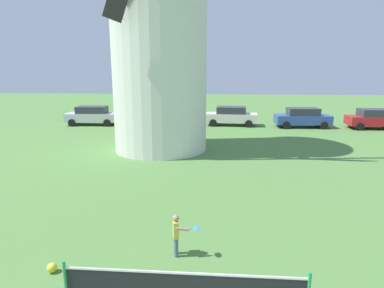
{
  "coord_description": "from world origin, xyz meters",
  "views": [
    {
      "loc": [
        0.12,
        -3.19,
        4.55
      ],
      "look_at": [
        -0.43,
        4.05,
        2.91
      ],
      "focal_mm": 30.82,
      "sensor_mm": 36.0,
      "label": 1
    }
  ],
  "objects_px": {
    "tennis_net": "(184,287)",
    "parked_car_silver": "(92,115)",
    "parked_car_red": "(374,119)",
    "windmill": "(158,9)",
    "stray_ball": "(52,268)",
    "parked_car_mustard": "(159,116)",
    "parked_car_blue": "(303,117)",
    "parked_car_cream": "(231,116)",
    "player_far": "(177,233)"
  },
  "relations": [
    {
      "from": "parked_car_blue",
      "to": "parked_car_red",
      "type": "bearing_deg",
      "value": -2.89
    },
    {
      "from": "parked_car_blue",
      "to": "parked_car_silver",
      "type": "bearing_deg",
      "value": -179.63
    },
    {
      "from": "tennis_net",
      "to": "stray_ball",
      "type": "height_order",
      "value": "tennis_net"
    },
    {
      "from": "parked_car_mustard",
      "to": "parked_car_red",
      "type": "bearing_deg",
      "value": -0.02
    },
    {
      "from": "tennis_net",
      "to": "parked_car_cream",
      "type": "xyz_separation_m",
      "value": [
        1.72,
        22.16,
        0.13
      ]
    },
    {
      "from": "parked_car_cream",
      "to": "parked_car_red",
      "type": "xyz_separation_m",
      "value": [
        11.07,
        -0.81,
        -0.0
      ]
    },
    {
      "from": "parked_car_silver",
      "to": "parked_car_blue",
      "type": "bearing_deg",
      "value": 0.37
    },
    {
      "from": "parked_car_cream",
      "to": "parked_car_blue",
      "type": "height_order",
      "value": "same"
    },
    {
      "from": "windmill",
      "to": "parked_car_blue",
      "type": "distance_m",
      "value": 14.77
    },
    {
      "from": "tennis_net",
      "to": "parked_car_silver",
      "type": "xyz_separation_m",
      "value": [
        -9.91,
        21.52,
        0.13
      ]
    },
    {
      "from": "tennis_net",
      "to": "parked_car_mustard",
      "type": "bearing_deg",
      "value": 101.19
    },
    {
      "from": "stray_ball",
      "to": "parked_car_silver",
      "type": "height_order",
      "value": "parked_car_silver"
    },
    {
      "from": "windmill",
      "to": "stray_ball",
      "type": "xyz_separation_m",
      "value": [
        -0.48,
        -12.11,
        -7.59
      ]
    },
    {
      "from": "windmill",
      "to": "tennis_net",
      "type": "distance_m",
      "value": 15.31
    },
    {
      "from": "tennis_net",
      "to": "parked_car_silver",
      "type": "bearing_deg",
      "value": 114.73
    },
    {
      "from": "windmill",
      "to": "parked_car_mustard",
      "type": "height_order",
      "value": "windmill"
    },
    {
      "from": "tennis_net",
      "to": "parked_car_blue",
      "type": "relative_size",
      "value": 1.03
    },
    {
      "from": "parked_car_silver",
      "to": "parked_car_cream",
      "type": "bearing_deg",
      "value": 3.19
    },
    {
      "from": "parked_car_blue",
      "to": "player_far",
      "type": "bearing_deg",
      "value": -111.79
    },
    {
      "from": "parked_car_blue",
      "to": "parked_car_cream",
      "type": "bearing_deg",
      "value": 174.6
    },
    {
      "from": "windmill",
      "to": "parked_car_mustard",
      "type": "xyz_separation_m",
      "value": [
        -1.54,
        8.03,
        -6.89
      ]
    },
    {
      "from": "stray_ball",
      "to": "parked_car_silver",
      "type": "relative_size",
      "value": 0.05
    },
    {
      "from": "parked_car_silver",
      "to": "parked_car_mustard",
      "type": "distance_m",
      "value": 5.68
    },
    {
      "from": "windmill",
      "to": "parked_car_silver",
      "type": "relative_size",
      "value": 3.6
    },
    {
      "from": "tennis_net",
      "to": "player_far",
      "type": "height_order",
      "value": "tennis_net"
    },
    {
      "from": "parked_car_silver",
      "to": "tennis_net",
      "type": "bearing_deg",
      "value": -65.27
    },
    {
      "from": "parked_car_mustard",
      "to": "parked_car_red",
      "type": "xyz_separation_m",
      "value": [
        17.02,
        -0.01,
        -0.0
      ]
    },
    {
      "from": "windmill",
      "to": "parked_car_silver",
      "type": "xyz_separation_m",
      "value": [
        -7.22,
        8.18,
        -6.89
      ]
    },
    {
      "from": "player_far",
      "to": "parked_car_silver",
      "type": "xyz_separation_m",
      "value": [
        -9.52,
        19.35,
        0.2
      ]
    },
    {
      "from": "tennis_net",
      "to": "player_far",
      "type": "bearing_deg",
      "value": 100.06
    },
    {
      "from": "windmill",
      "to": "parked_car_blue",
      "type": "relative_size",
      "value": 3.6
    },
    {
      "from": "windmill",
      "to": "parked_car_cream",
      "type": "distance_m",
      "value": 12.04
    },
    {
      "from": "stray_ball",
      "to": "parked_car_red",
      "type": "xyz_separation_m",
      "value": [
        15.95,
        20.13,
        0.69
      ]
    },
    {
      "from": "windmill",
      "to": "player_far",
      "type": "xyz_separation_m",
      "value": [
        2.31,
        -11.17,
        -7.09
      ]
    },
    {
      "from": "windmill",
      "to": "tennis_net",
      "type": "relative_size",
      "value": 3.48
    },
    {
      "from": "player_far",
      "to": "parked_car_red",
      "type": "distance_m",
      "value": 23.28
    },
    {
      "from": "parked_car_blue",
      "to": "parked_car_mustard",
      "type": "bearing_deg",
      "value": -178.69
    },
    {
      "from": "tennis_net",
      "to": "parked_car_blue",
      "type": "xyz_separation_m",
      "value": [
        7.4,
        21.63,
        0.13
      ]
    },
    {
      "from": "player_far",
      "to": "parked_car_cream",
      "type": "relative_size",
      "value": 0.25
    },
    {
      "from": "parked_car_mustard",
      "to": "parked_car_cream",
      "type": "bearing_deg",
      "value": 7.68
    },
    {
      "from": "tennis_net",
      "to": "windmill",
      "type": "bearing_deg",
      "value": 101.4
    },
    {
      "from": "player_far",
      "to": "parked_car_cream",
      "type": "height_order",
      "value": "parked_car_cream"
    },
    {
      "from": "stray_ball",
      "to": "parked_car_mustard",
      "type": "distance_m",
      "value": 20.17
    },
    {
      "from": "parked_car_mustard",
      "to": "parked_car_blue",
      "type": "relative_size",
      "value": 1.01
    },
    {
      "from": "windmill",
      "to": "parked_car_silver",
      "type": "bearing_deg",
      "value": 131.43
    },
    {
      "from": "tennis_net",
      "to": "parked_car_red",
      "type": "bearing_deg",
      "value": 59.09
    },
    {
      "from": "windmill",
      "to": "parked_car_red",
      "type": "height_order",
      "value": "windmill"
    },
    {
      "from": "parked_car_cream",
      "to": "parked_car_blue",
      "type": "xyz_separation_m",
      "value": [
        5.68,
        -0.54,
        0.0
      ]
    },
    {
      "from": "parked_car_red",
      "to": "tennis_net",
      "type": "bearing_deg",
      "value": -120.91
    },
    {
      "from": "parked_car_cream",
      "to": "player_far",
      "type": "bearing_deg",
      "value": -96.01
    }
  ]
}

